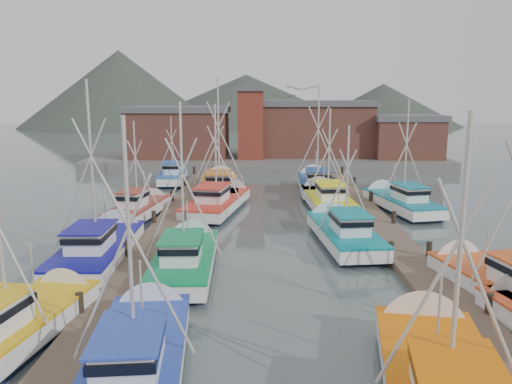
{
  "coord_description": "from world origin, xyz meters",
  "views": [
    {
      "loc": [
        -0.98,
        -27.27,
        8.78
      ],
      "look_at": [
        -1.18,
        4.44,
        2.6
      ],
      "focal_mm": 35.0,
      "sensor_mm": 36.0,
      "label": 1
    }
  ],
  "objects_px": {
    "boat_4": "(186,258)",
    "boat_12": "(219,186)",
    "boat_0": "(139,355)",
    "boat_8": "(219,202)",
    "lookout_tower": "(251,122)"
  },
  "relations": [
    {
      "from": "boat_4",
      "to": "boat_12",
      "type": "height_order",
      "value": "boat_12"
    },
    {
      "from": "boat_0",
      "to": "boat_4",
      "type": "distance_m",
      "value": 9.6
    },
    {
      "from": "boat_8",
      "to": "boat_4",
      "type": "bearing_deg",
      "value": -81.54
    },
    {
      "from": "boat_8",
      "to": "lookout_tower",
      "type": "bearing_deg",
      "value": 95.8
    },
    {
      "from": "boat_4",
      "to": "lookout_tower",
      "type": "bearing_deg",
      "value": 84.02
    },
    {
      "from": "boat_8",
      "to": "boat_12",
      "type": "bearing_deg",
      "value": 105.32
    },
    {
      "from": "boat_4",
      "to": "boat_8",
      "type": "bearing_deg",
      "value": 85.68
    },
    {
      "from": "boat_0",
      "to": "boat_4",
      "type": "xyz_separation_m",
      "value": [
        0.11,
        9.6,
        0.0
      ]
    },
    {
      "from": "boat_0",
      "to": "boat_12",
      "type": "xyz_separation_m",
      "value": [
        0.23,
        29.7,
        0.01
      ]
    },
    {
      "from": "boat_0",
      "to": "boat_4",
      "type": "bearing_deg",
      "value": 84.34
    },
    {
      "from": "lookout_tower",
      "to": "boat_0",
      "type": "distance_m",
      "value": 46.11
    },
    {
      "from": "boat_0",
      "to": "boat_8",
      "type": "relative_size",
      "value": 0.89
    },
    {
      "from": "lookout_tower",
      "to": "boat_12",
      "type": "relative_size",
      "value": 0.75
    },
    {
      "from": "lookout_tower",
      "to": "boat_4",
      "type": "distance_m",
      "value": 36.6
    },
    {
      "from": "lookout_tower",
      "to": "boat_8",
      "type": "xyz_separation_m",
      "value": [
        -2.06,
        -22.59,
        -4.87
      ]
    }
  ]
}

